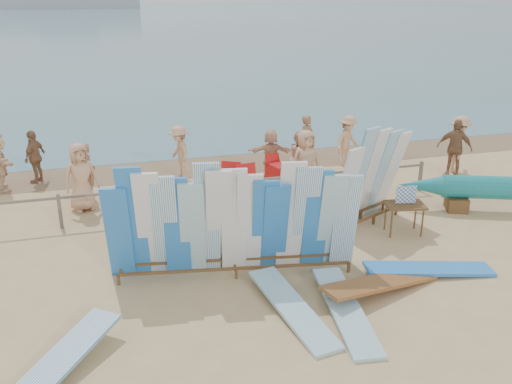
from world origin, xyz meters
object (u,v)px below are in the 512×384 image
object	(u,v)px
beach_chair_right	(249,188)
beachgoer_0	(81,177)
vendor_table	(404,218)
flat_board_b	(345,315)
beachgoer_1	(88,172)
beachgoer_8	(300,158)
beachgoer_7	(307,141)
beachgoer_extra_0	(458,144)
flat_board_a	(292,313)
beachgoer_3	(179,153)
flat_board_d	(428,274)
flat_board_e	(55,379)
stroller	(278,177)
main_surfboard_rack	(234,224)
beachgoer_10	(454,148)
beachgoer_extra_1	(35,157)
beachgoer_9	(347,141)
side_surfboard_rack	(370,179)
beach_chair_left	(229,186)
flat_board_c	(380,292)
beachgoer_5	(271,153)
beachgoer_6	(305,162)

from	to	relation	value
beach_chair_right	beachgoer_0	xyz separation A→B (m)	(-4.52, 0.27, 0.65)
vendor_table	beach_chair_right	bearing A→B (deg)	142.76
flat_board_b	beachgoer_1	distance (m)	8.61
beachgoer_8	beachgoer_7	bearing A→B (deg)	-2.11
beachgoer_7	beachgoer_extra_0	bearing A→B (deg)	-60.08
flat_board_a	beachgoer_3	bearing A→B (deg)	87.74
flat_board_d	beachgoer_1	size ratio (longest dim) A/B	1.66
vendor_table	flat_board_e	bearing A→B (deg)	-145.72
flat_board_b	stroller	bearing A→B (deg)	90.03
main_surfboard_rack	beachgoer_10	bearing A→B (deg)	37.30
beachgoer_extra_1	beachgoer_extra_0	size ratio (longest dim) A/B	0.89
flat_board_b	beachgoer_1	world-z (taller)	beachgoer_1
flat_board_b	flat_board_e	xyz separation A→B (m)	(-4.98, -0.41, 0.00)
beachgoer_8	beachgoer_10	bearing A→B (deg)	-70.58
beachgoer_9	beachgoer_7	bearing A→B (deg)	137.13
beachgoer_9	side_surfboard_rack	bearing A→B (deg)	-141.43
side_surfboard_rack	flat_board_a	size ratio (longest dim) A/B	0.96
beachgoer_extra_1	beachgoer_7	distance (m)	8.53
vendor_table	beach_chair_left	distance (m)	5.11
side_surfboard_rack	beachgoer_8	size ratio (longest dim) A/B	1.56
beachgoer_extra_0	beachgoer_1	bearing A→B (deg)	121.87
flat_board_c	beach_chair_left	size ratio (longest dim) A/B	2.93
beachgoer_5	beach_chair_left	bearing A→B (deg)	51.24
beachgoer_extra_1	beachgoer_8	size ratio (longest dim) A/B	0.99
flat_board_d	beachgoer_5	distance (m)	7.03
flat_board_a	beachgoer_1	xyz separation A→B (m)	(-3.59, 6.97, 0.82)
stroller	beachgoer_10	distance (m)	5.77
beachgoer_5	beachgoer_6	xyz separation A→B (m)	(0.53, -1.65, 0.17)
flat_board_c	beachgoer_0	size ratio (longest dim) A/B	1.46
beach_chair_right	beachgoer_6	world-z (taller)	beachgoer_6
stroller	beachgoer_3	xyz separation A→B (m)	(-2.61, 1.85, 0.42)
beachgoer_extra_1	beachgoer_10	world-z (taller)	beachgoer_10
beachgoer_5	beachgoer_10	bearing A→B (deg)	-178.63
flat_board_a	flat_board_e	world-z (taller)	flat_board_e
beachgoer_8	beach_chair_right	bearing A→B (deg)	135.65
beachgoer_3	flat_board_e	bearing A→B (deg)	-29.45
vendor_table	main_surfboard_rack	bearing A→B (deg)	-157.50
beachgoer_5	beachgoer_10	xyz separation A→B (m)	(5.59, -1.42, 0.14)
flat_board_a	beachgoer_extra_0	xyz separation A→B (m)	(7.82, 6.38, 0.92)
beachgoer_7	beachgoer_9	size ratio (longest dim) A/B	1.02
main_surfboard_rack	beach_chair_right	world-z (taller)	main_surfboard_rack
flat_board_c	beachgoer_6	xyz separation A→B (m)	(0.49, 5.59, 0.94)
beachgoer_3	beachgoer_9	distance (m)	5.57
flat_board_b	beachgoer_9	world-z (taller)	beachgoer_9
beach_chair_left	main_surfboard_rack	bearing A→B (deg)	-69.23
beachgoer_1	beachgoer_6	world-z (taller)	beachgoer_6
beachgoer_0	beachgoer_3	world-z (taller)	beachgoer_0
beachgoer_extra_1	beachgoer_extra_0	bearing A→B (deg)	105.63
flat_board_d	beachgoer_extra_0	bearing A→B (deg)	-28.17
vendor_table	beachgoer_7	world-z (taller)	beachgoer_7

